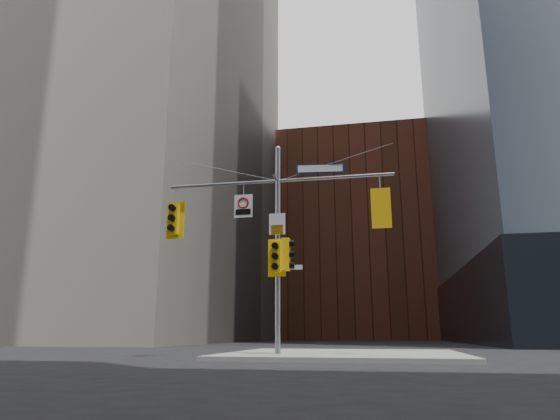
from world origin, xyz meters
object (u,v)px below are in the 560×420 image
at_px(regulatory_sign_arm, 243,205).
at_px(signal_assembly, 278,225).
at_px(traffic_light_pole_front, 276,257).
at_px(traffic_light_west_arm, 174,219).
at_px(street_sign_blade, 320,169).
at_px(traffic_light_east_arm, 381,209).
at_px(traffic_light_pole_side, 287,254).

bearing_deg(regulatory_sign_arm, signal_assembly, 1.94).
bearing_deg(traffic_light_pole_front, regulatory_sign_arm, 166.54).
bearing_deg(regulatory_sign_arm, traffic_light_west_arm, -179.74).
bearing_deg(street_sign_blade, regulatory_sign_arm, 174.05).
height_order(signal_assembly, traffic_light_east_arm, signal_assembly).
bearing_deg(street_sign_blade, traffic_light_west_arm, 173.45).
height_order(signal_assembly, street_sign_blade, signal_assembly).
height_order(traffic_light_pole_front, street_sign_blade, street_sign_blade).
bearing_deg(traffic_light_pole_front, traffic_light_west_arm, 173.64).
height_order(traffic_light_west_arm, regulatory_sign_arm, regulatory_sign_arm).
xyz_separation_m(traffic_light_west_arm, traffic_light_east_arm, (7.34, -0.01, 0.00)).
bearing_deg(traffic_light_east_arm, traffic_light_pole_front, 4.83).
bearing_deg(traffic_light_east_arm, regulatory_sign_arm, 0.72).
height_order(signal_assembly, traffic_light_pole_side, signal_assembly).
height_order(traffic_light_pole_front, regulatory_sign_arm, regulatory_sign_arm).
bearing_deg(regulatory_sign_arm, traffic_light_pole_front, -10.28).
bearing_deg(signal_assembly, traffic_light_west_arm, 179.80).
bearing_deg(traffic_light_west_arm, traffic_light_pole_side, -2.65).
xyz_separation_m(traffic_light_west_arm, regulatory_sign_arm, (2.60, -0.03, 0.38)).
bearing_deg(traffic_light_pole_front, street_sign_blade, 8.00).
bearing_deg(traffic_light_pole_side, street_sign_blade, -91.35).
distance_m(traffic_light_west_arm, traffic_light_pole_side, 4.39).
height_order(street_sign_blade, regulatory_sign_arm, street_sign_blade).
relative_size(signal_assembly, regulatory_sign_arm, 9.70).
height_order(traffic_light_east_arm, regulatory_sign_arm, regulatory_sign_arm).
xyz_separation_m(signal_assembly, traffic_light_pole_side, (0.33, 0.01, -1.03)).
distance_m(traffic_light_west_arm, traffic_light_pole_front, 4.14).
relative_size(traffic_light_west_arm, traffic_light_pole_front, 1.09).
xyz_separation_m(traffic_light_pole_side, street_sign_blade, (1.18, -0.01, 2.96)).
relative_size(traffic_light_pole_side, regulatory_sign_arm, 1.32).
height_order(traffic_light_pole_side, regulatory_sign_arm, regulatory_sign_arm).
height_order(traffic_light_west_arm, traffic_light_pole_side, traffic_light_west_arm).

